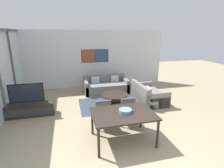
% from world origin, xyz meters
% --- Properties ---
extents(ground_plane, '(24.00, 24.00, 0.00)m').
position_xyz_m(ground_plane, '(0.00, 0.00, 0.00)').
color(ground_plane, '#9E896B').
extents(wall_back, '(7.48, 0.09, 2.80)m').
position_xyz_m(wall_back, '(0.00, 5.78, 1.40)').
color(wall_back, silver).
rests_on(wall_back, ground_plane).
extents(area_rug, '(2.65, 1.67, 0.01)m').
position_xyz_m(area_rug, '(0.47, 3.18, 0.00)').
color(area_rug, '#333D4C').
rests_on(area_rug, ground_plane).
extents(tv_console, '(1.62, 0.44, 0.41)m').
position_xyz_m(tv_console, '(-2.54, 2.91, 0.21)').
color(tv_console, black).
rests_on(tv_console, ground_plane).
extents(television, '(1.06, 0.20, 0.70)m').
position_xyz_m(television, '(-2.54, 2.91, 0.76)').
color(television, '#2D2D33').
rests_on(television, tv_console).
extents(sofa_main, '(1.99, 0.97, 0.75)m').
position_xyz_m(sofa_main, '(0.47, 4.72, 0.26)').
color(sofa_main, slate).
rests_on(sofa_main, ground_plane).
extents(sofa_side, '(0.97, 1.57, 0.75)m').
position_xyz_m(sofa_side, '(1.80, 3.08, 0.26)').
color(sofa_side, slate).
rests_on(sofa_side, ground_plane).
extents(coffee_table, '(1.04, 1.04, 0.40)m').
position_xyz_m(coffee_table, '(0.47, 3.18, 0.30)').
color(coffee_table, black).
rests_on(coffee_table, ground_plane).
extents(dining_table, '(1.52, 1.10, 0.77)m').
position_xyz_m(dining_table, '(0.05, 0.81, 0.70)').
color(dining_table, black).
rests_on(dining_table, ground_plane).
extents(dining_chair_left, '(0.46, 0.46, 0.88)m').
position_xyz_m(dining_chair_left, '(-0.32, 1.59, 0.51)').
color(dining_chair_left, '#4C4C51').
rests_on(dining_chair_left, ground_plane).
extents(dining_chair_centre, '(0.46, 0.46, 0.88)m').
position_xyz_m(dining_chair_centre, '(0.41, 1.58, 0.51)').
color(dining_chair_centre, '#4C4C51').
rests_on(dining_chair_centre, ground_plane).
extents(fruit_bowl, '(0.32, 0.32, 0.08)m').
position_xyz_m(fruit_bowl, '(0.11, 0.83, 0.82)').
color(fruit_bowl, slate).
rests_on(fruit_bowl, dining_table).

